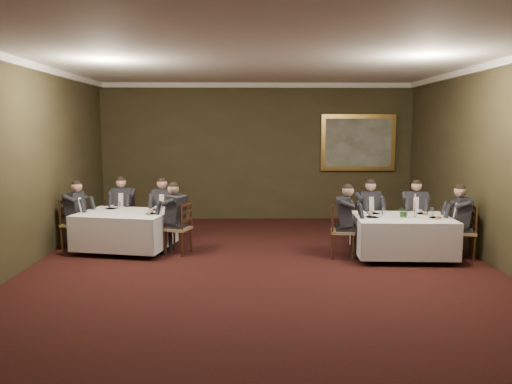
{
  "coord_description": "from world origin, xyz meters",
  "views": [
    {
      "loc": [
        -0.2,
        -7.91,
        2.39
      ],
      "look_at": [
        -0.07,
        1.59,
        1.15
      ],
      "focal_mm": 35.0,
      "sensor_mm": 36.0,
      "label": 1
    }
  ],
  "objects_px": {
    "diner_main_endright": "(463,231)",
    "chair_main_backleft": "(367,232)",
    "chair_sec_backleft": "(124,227)",
    "painting": "(358,143)",
    "chair_main_backright": "(414,233)",
    "diner_sec_endright": "(178,227)",
    "table_second": "(125,228)",
    "chair_sec_endright": "(179,239)",
    "chair_main_endright": "(463,243)",
    "diner_sec_backleft": "(123,216)",
    "table_main": "(402,234)",
    "candlestick": "(415,208)",
    "centerpiece": "(404,210)",
    "diner_main_endleft": "(343,230)",
    "chair_main_endleft": "(342,242)",
    "diner_sec_backright": "(164,218)",
    "chair_sec_backright": "(165,229)",
    "diner_main_backright": "(415,222)",
    "chair_sec_endleft": "(75,234)",
    "diner_main_backleft": "(368,221)",
    "diner_sec_endleft": "(75,223)"
  },
  "relations": [
    {
      "from": "diner_main_endleft",
      "to": "diner_sec_endright",
      "type": "relative_size",
      "value": 1.0
    },
    {
      "from": "chair_sec_backleft",
      "to": "chair_main_backright",
      "type": "bearing_deg",
      "value": 174.47
    },
    {
      "from": "chair_main_backleft",
      "to": "chair_sec_endright",
      "type": "distance_m",
      "value": 3.76
    },
    {
      "from": "chair_main_backright",
      "to": "chair_sec_endright",
      "type": "height_order",
      "value": "same"
    },
    {
      "from": "diner_main_endright",
      "to": "centerpiece",
      "type": "height_order",
      "value": "diner_main_endright"
    },
    {
      "from": "diner_sec_backleft",
      "to": "diner_sec_endleft",
      "type": "height_order",
      "value": "same"
    },
    {
      "from": "centerpiece",
      "to": "chair_main_backleft",
      "type": "bearing_deg",
      "value": 114.65
    },
    {
      "from": "chair_sec_backleft",
      "to": "painting",
      "type": "relative_size",
      "value": 0.52
    },
    {
      "from": "diner_sec_backright",
      "to": "candlestick",
      "type": "distance_m",
      "value": 4.98
    },
    {
      "from": "table_main",
      "to": "chair_main_backleft",
      "type": "height_order",
      "value": "chair_main_backleft"
    },
    {
      "from": "chair_main_backleft",
      "to": "chair_sec_endleft",
      "type": "relative_size",
      "value": 1.0
    },
    {
      "from": "chair_main_endleft",
      "to": "diner_sec_backright",
      "type": "xyz_separation_m",
      "value": [
        -3.48,
        1.26,
        0.23
      ]
    },
    {
      "from": "painting",
      "to": "chair_sec_backleft",
      "type": "bearing_deg",
      "value": -156.26
    },
    {
      "from": "chair_main_backright",
      "to": "candlestick",
      "type": "xyz_separation_m",
      "value": [
        -0.31,
        -0.88,
        0.64
      ]
    },
    {
      "from": "chair_main_backright",
      "to": "diner_sec_endleft",
      "type": "height_order",
      "value": "diner_sec_endleft"
    },
    {
      "from": "table_main",
      "to": "diner_main_endleft",
      "type": "relative_size",
      "value": 1.34
    },
    {
      "from": "diner_sec_backleft",
      "to": "centerpiece",
      "type": "distance_m",
      "value": 5.7
    },
    {
      "from": "table_second",
      "to": "diner_main_backright",
      "type": "height_order",
      "value": "diner_main_backright"
    },
    {
      "from": "chair_sec_endright",
      "to": "chair_main_backright",
      "type": "bearing_deg",
      "value": -64.46
    },
    {
      "from": "diner_main_backleft",
      "to": "chair_sec_backright",
      "type": "bearing_deg",
      "value": -16.87
    },
    {
      "from": "chair_sec_backleft",
      "to": "chair_sec_backright",
      "type": "bearing_deg",
      "value": 168.92
    },
    {
      "from": "table_main",
      "to": "chair_main_backleft",
      "type": "relative_size",
      "value": 1.8
    },
    {
      "from": "chair_main_endleft",
      "to": "diner_main_endleft",
      "type": "distance_m",
      "value": 0.23
    },
    {
      "from": "diner_main_endleft",
      "to": "chair_main_backright",
      "type": "bearing_deg",
      "value": 124.77
    },
    {
      "from": "diner_main_backright",
      "to": "painting",
      "type": "height_order",
      "value": "painting"
    },
    {
      "from": "chair_main_backright",
      "to": "table_main",
      "type": "bearing_deg",
      "value": 73.01
    },
    {
      "from": "chair_main_endright",
      "to": "chair_sec_backleft",
      "type": "relative_size",
      "value": 1.0
    },
    {
      "from": "chair_main_endright",
      "to": "diner_sec_backleft",
      "type": "distance_m",
      "value": 6.76
    },
    {
      "from": "diner_main_backright",
      "to": "chair_main_endright",
      "type": "bearing_deg",
      "value": 136.37
    },
    {
      "from": "chair_main_backleft",
      "to": "diner_main_endleft",
      "type": "bearing_deg",
      "value": 41.36
    },
    {
      "from": "diner_sec_backleft",
      "to": "chair_sec_endleft",
      "type": "bearing_deg",
      "value": 43.18
    },
    {
      "from": "chair_main_endleft",
      "to": "diner_sec_endleft",
      "type": "distance_m",
      "value": 5.21
    },
    {
      "from": "chair_sec_endright",
      "to": "diner_main_endleft",
      "type": "bearing_deg",
      "value": -76.25
    },
    {
      "from": "chair_main_backleft",
      "to": "diner_sec_backright",
      "type": "distance_m",
      "value": 4.18
    },
    {
      "from": "chair_sec_backright",
      "to": "diner_sec_endleft",
      "type": "bearing_deg",
      "value": 26.97
    },
    {
      "from": "diner_main_endright",
      "to": "chair_main_endleft",
      "type": "bearing_deg",
      "value": 99.47
    },
    {
      "from": "chair_main_endright",
      "to": "diner_main_endright",
      "type": "bearing_deg",
      "value": 90.0
    },
    {
      "from": "diner_main_backright",
      "to": "candlestick",
      "type": "relative_size",
      "value": 3.07
    },
    {
      "from": "diner_sec_backleft",
      "to": "chair_main_endright",
      "type": "bearing_deg",
      "value": 167.3
    },
    {
      "from": "chair_sec_endright",
      "to": "painting",
      "type": "xyz_separation_m",
      "value": [
        4.14,
        3.58,
        1.71
      ]
    },
    {
      "from": "chair_main_endright",
      "to": "diner_sec_backleft",
      "type": "xyz_separation_m",
      "value": [
        -6.57,
        1.57,
        0.23
      ]
    },
    {
      "from": "table_main",
      "to": "diner_sec_backleft",
      "type": "height_order",
      "value": "diner_sec_backleft"
    },
    {
      "from": "diner_main_endleft",
      "to": "chair_sec_endleft",
      "type": "bearing_deg",
      "value": -90.19
    },
    {
      "from": "chair_main_backleft",
      "to": "chair_main_backright",
      "type": "bearing_deg",
      "value": 166.13
    },
    {
      "from": "painting",
      "to": "table_second",
      "type": "bearing_deg",
      "value": -147.13
    },
    {
      "from": "chair_main_endright",
      "to": "diner_sec_endright",
      "type": "height_order",
      "value": "diner_sec_endright"
    },
    {
      "from": "table_main",
      "to": "candlestick",
      "type": "relative_size",
      "value": 4.11
    },
    {
      "from": "table_second",
      "to": "painting",
      "type": "bearing_deg",
      "value": 32.87
    },
    {
      "from": "diner_main_endright",
      "to": "chair_main_backleft",
      "type": "bearing_deg",
      "value": 69.69
    },
    {
      "from": "diner_sec_endright",
      "to": "table_second",
      "type": "bearing_deg",
      "value": 97.34
    }
  ]
}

